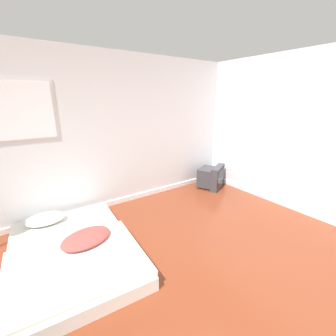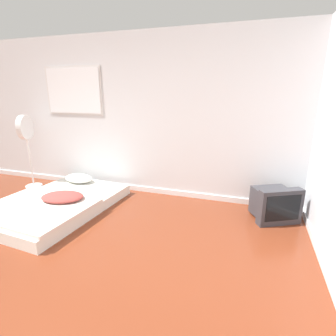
% 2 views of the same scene
% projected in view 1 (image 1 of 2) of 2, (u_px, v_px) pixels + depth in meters
% --- Properties ---
extents(ground_plane, '(20.00, 20.00, 0.00)m').
position_uv_depth(ground_plane, '(233.00, 322.00, 1.96)').
color(ground_plane, maroon).
extents(wall_back, '(7.48, 0.08, 2.60)m').
position_uv_depth(wall_back, '(105.00, 134.00, 3.75)').
color(wall_back, silver).
rests_on(wall_back, ground_plane).
extents(mattress_bed, '(1.50, 2.04, 0.30)m').
position_uv_depth(mattress_bed, '(72.00, 251.00, 2.70)').
color(mattress_bed, silver).
rests_on(mattress_bed, ground_plane).
extents(crt_tv, '(0.68, 0.65, 0.49)m').
position_uv_depth(crt_tv, '(211.00, 177.00, 4.88)').
color(crt_tv, '#333338').
rests_on(crt_tv, ground_plane).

